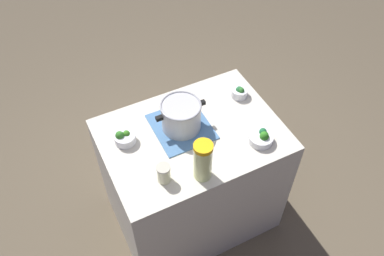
{
  "coord_description": "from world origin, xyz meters",
  "views": [
    {
      "loc": [
        -0.67,
        -1.34,
        2.67
      ],
      "look_at": [
        0.0,
        0.0,
        0.95
      ],
      "focal_mm": 38.0,
      "sensor_mm": 36.0,
      "label": 1
    }
  ],
  "objects_px": {
    "lemonade_pitcher": "(203,161)",
    "broccoli_bowl_center": "(239,92)",
    "cooking_pot": "(181,116)",
    "broccoli_bowl_front": "(261,138)",
    "broccoli_bowl_back": "(124,138)",
    "mason_jar": "(164,173)"
  },
  "relations": [
    {
      "from": "broccoli_bowl_front",
      "to": "cooking_pot",
      "type": "bearing_deg",
      "value": 140.51
    },
    {
      "from": "broccoli_bowl_front",
      "to": "broccoli_bowl_back",
      "type": "relative_size",
      "value": 1.15
    },
    {
      "from": "cooking_pot",
      "to": "mason_jar",
      "type": "height_order",
      "value": "cooking_pot"
    },
    {
      "from": "mason_jar",
      "to": "broccoli_bowl_center",
      "type": "bearing_deg",
      "value": 28.47
    },
    {
      "from": "lemonade_pitcher",
      "to": "broccoli_bowl_center",
      "type": "xyz_separation_m",
      "value": [
        0.48,
        0.43,
        -0.09
      ]
    },
    {
      "from": "lemonade_pitcher",
      "to": "broccoli_bowl_back",
      "type": "distance_m",
      "value": 0.5
    },
    {
      "from": "lemonade_pitcher",
      "to": "broccoli_bowl_center",
      "type": "relative_size",
      "value": 2.35
    },
    {
      "from": "mason_jar",
      "to": "broccoli_bowl_back",
      "type": "distance_m",
      "value": 0.35
    },
    {
      "from": "broccoli_bowl_center",
      "to": "broccoli_bowl_back",
      "type": "height_order",
      "value": "broccoli_bowl_back"
    },
    {
      "from": "cooking_pot",
      "to": "lemonade_pitcher",
      "type": "height_order",
      "value": "lemonade_pitcher"
    },
    {
      "from": "lemonade_pitcher",
      "to": "broccoli_bowl_back",
      "type": "relative_size",
      "value": 2.03
    },
    {
      "from": "broccoli_bowl_front",
      "to": "broccoli_bowl_center",
      "type": "bearing_deg",
      "value": 78.07
    },
    {
      "from": "lemonade_pitcher",
      "to": "broccoli_bowl_back",
      "type": "xyz_separation_m",
      "value": [
        -0.29,
        0.4,
        -0.09
      ]
    },
    {
      "from": "cooking_pot",
      "to": "broccoli_bowl_front",
      "type": "relative_size",
      "value": 2.15
    },
    {
      "from": "broccoli_bowl_front",
      "to": "lemonade_pitcher",
      "type": "bearing_deg",
      "value": -171.88
    },
    {
      "from": "mason_jar",
      "to": "broccoli_bowl_front",
      "type": "relative_size",
      "value": 0.79
    },
    {
      "from": "lemonade_pitcher",
      "to": "broccoli_bowl_front",
      "type": "height_order",
      "value": "lemonade_pitcher"
    },
    {
      "from": "cooking_pot",
      "to": "broccoli_bowl_back",
      "type": "bearing_deg",
      "value": 172.13
    },
    {
      "from": "mason_jar",
      "to": "broccoli_bowl_center",
      "type": "relative_size",
      "value": 1.05
    },
    {
      "from": "mason_jar",
      "to": "cooking_pot",
      "type": "bearing_deg",
      "value": 50.65
    },
    {
      "from": "broccoli_bowl_front",
      "to": "broccoli_bowl_center",
      "type": "height_order",
      "value": "broccoli_bowl_front"
    },
    {
      "from": "cooking_pot",
      "to": "lemonade_pitcher",
      "type": "bearing_deg",
      "value": -97.32
    }
  ]
}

